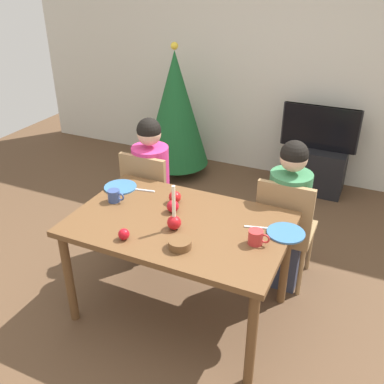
{
  "coord_description": "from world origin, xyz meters",
  "views": [
    {
      "loc": [
        1.07,
        -2.12,
        2.24
      ],
      "look_at": [
        0.0,
        0.2,
        0.87
      ],
      "focal_mm": 40.48,
      "sensor_mm": 36.0,
      "label": 1
    }
  ],
  "objects_px": {
    "chair_left": "(150,195)",
    "apple_by_left_plate": "(175,197)",
    "bowl_walnuts": "(180,244)",
    "chair_right": "(285,226)",
    "mug_right": "(256,237)",
    "apple_near_candle": "(173,206)",
    "apple_by_right_mug": "(124,234)",
    "candle_centerpiece": "(174,220)",
    "christmas_tree": "(176,109)",
    "tv_stand": "(314,169)",
    "tv": "(320,128)",
    "dining_table": "(179,232)",
    "plate_right": "(286,233)",
    "mug_left": "(114,196)",
    "plate_left": "(120,187)",
    "person_right_child": "(287,217)",
    "person_left_child": "(152,187)"
  },
  "relations": [
    {
      "from": "mug_left",
      "to": "apple_near_candle",
      "type": "relative_size",
      "value": 1.52
    },
    {
      "from": "person_right_child",
      "to": "apple_by_right_mug",
      "type": "height_order",
      "value": "person_right_child"
    },
    {
      "from": "tv_stand",
      "to": "plate_left",
      "type": "relative_size",
      "value": 2.66
    },
    {
      "from": "plate_left",
      "to": "apple_near_candle",
      "type": "relative_size",
      "value": 2.88
    },
    {
      "from": "chair_left",
      "to": "person_right_child",
      "type": "bearing_deg",
      "value": 1.63
    },
    {
      "from": "chair_right",
      "to": "apple_by_right_mug",
      "type": "height_order",
      "value": "chair_right"
    },
    {
      "from": "dining_table",
      "to": "apple_by_right_mug",
      "type": "height_order",
      "value": "apple_by_right_mug"
    },
    {
      "from": "tv_stand",
      "to": "bowl_walnuts",
      "type": "distance_m",
      "value": 2.63
    },
    {
      "from": "christmas_tree",
      "to": "plate_right",
      "type": "xyz_separation_m",
      "value": [
        1.71,
        -1.89,
        -0.02
      ]
    },
    {
      "from": "apple_by_left_plate",
      "to": "bowl_walnuts",
      "type": "bearing_deg",
      "value": -60.22
    },
    {
      "from": "candle_centerpiece",
      "to": "apple_by_left_plate",
      "type": "bearing_deg",
      "value": 115.98
    },
    {
      "from": "tv_stand",
      "to": "tv",
      "type": "relative_size",
      "value": 0.81
    },
    {
      "from": "person_right_child",
      "to": "apple_near_candle",
      "type": "height_order",
      "value": "person_right_child"
    },
    {
      "from": "dining_table",
      "to": "person_left_child",
      "type": "bearing_deg",
      "value": 131.83
    },
    {
      "from": "chair_left",
      "to": "apple_by_left_plate",
      "type": "distance_m",
      "value": 0.65
    },
    {
      "from": "dining_table",
      "to": "apple_by_right_mug",
      "type": "bearing_deg",
      "value": -124.23
    },
    {
      "from": "mug_left",
      "to": "tv",
      "type": "bearing_deg",
      "value": 65.58
    },
    {
      "from": "apple_by_left_plate",
      "to": "christmas_tree",
      "type": "bearing_deg",
      "value": 116.53
    },
    {
      "from": "plate_right",
      "to": "apple_near_candle",
      "type": "relative_size",
      "value": 2.83
    },
    {
      "from": "bowl_walnuts",
      "to": "apple_by_right_mug",
      "type": "height_order",
      "value": "apple_by_right_mug"
    },
    {
      "from": "chair_right",
      "to": "plate_left",
      "type": "distance_m",
      "value": 1.25
    },
    {
      "from": "chair_right",
      "to": "apple_near_candle",
      "type": "xyz_separation_m",
      "value": [
        -0.66,
        -0.51,
        0.28
      ]
    },
    {
      "from": "candle_centerpiece",
      "to": "apple_by_right_mug",
      "type": "height_order",
      "value": "candle_centerpiece"
    },
    {
      "from": "bowl_walnuts",
      "to": "apple_by_right_mug",
      "type": "bearing_deg",
      "value": -169.84
    },
    {
      "from": "plate_left",
      "to": "candle_centerpiece",
      "type": "bearing_deg",
      "value": -28.1
    },
    {
      "from": "chair_left",
      "to": "apple_by_left_plate",
      "type": "relative_size",
      "value": 10.42
    },
    {
      "from": "person_right_child",
      "to": "apple_by_right_mug",
      "type": "bearing_deg",
      "value": -129.25
    },
    {
      "from": "christmas_tree",
      "to": "tv_stand",
      "type": "bearing_deg",
      "value": 9.4
    },
    {
      "from": "tv",
      "to": "plate_left",
      "type": "xyz_separation_m",
      "value": [
        -1.1,
        -2.06,
        0.05
      ]
    },
    {
      "from": "chair_left",
      "to": "christmas_tree",
      "type": "distance_m",
      "value": 1.54
    },
    {
      "from": "plate_right",
      "to": "chair_right",
      "type": "bearing_deg",
      "value": 101.82
    },
    {
      "from": "chair_right",
      "to": "person_right_child",
      "type": "xyz_separation_m",
      "value": [
        -0.0,
        0.03,
        0.06
      ]
    },
    {
      "from": "tv",
      "to": "mug_left",
      "type": "xyz_separation_m",
      "value": [
        -1.02,
        -2.25,
        0.08
      ]
    },
    {
      "from": "chair_right",
      "to": "apple_near_candle",
      "type": "height_order",
      "value": "chair_right"
    },
    {
      "from": "person_left_child",
      "to": "plate_left",
      "type": "xyz_separation_m",
      "value": [
        -0.03,
        -0.4,
        0.19
      ]
    },
    {
      "from": "mug_right",
      "to": "chair_right",
      "type": "bearing_deg",
      "value": 86.14
    },
    {
      "from": "tv",
      "to": "candle_centerpiece",
      "type": "bearing_deg",
      "value": -101.44
    },
    {
      "from": "apple_near_candle",
      "to": "apple_by_right_mug",
      "type": "height_order",
      "value": "apple_near_candle"
    },
    {
      "from": "dining_table",
      "to": "bowl_walnuts",
      "type": "relative_size",
      "value": 10.09
    },
    {
      "from": "dining_table",
      "to": "person_left_child",
      "type": "height_order",
      "value": "person_left_child"
    },
    {
      "from": "tv_stand",
      "to": "christmas_tree",
      "type": "height_order",
      "value": "christmas_tree"
    },
    {
      "from": "chair_right",
      "to": "tv_stand",
      "type": "height_order",
      "value": "chair_right"
    },
    {
      "from": "chair_left",
      "to": "person_left_child",
      "type": "xyz_separation_m",
      "value": [
        -0.0,
        0.03,
        0.06
      ]
    },
    {
      "from": "tv",
      "to": "candle_centerpiece",
      "type": "relative_size",
      "value": 2.6
    },
    {
      "from": "tv",
      "to": "plate_right",
      "type": "relative_size",
      "value": 3.34
    },
    {
      "from": "tv",
      "to": "bowl_walnuts",
      "type": "relative_size",
      "value": 5.69
    },
    {
      "from": "tv",
      "to": "candle_centerpiece",
      "type": "height_order",
      "value": "candle_centerpiece"
    },
    {
      "from": "chair_right",
      "to": "mug_right",
      "type": "relative_size",
      "value": 6.8
    },
    {
      "from": "mug_left",
      "to": "apple_by_right_mug",
      "type": "bearing_deg",
      "value": -49.6
    },
    {
      "from": "person_right_child",
      "to": "apple_by_left_plate",
      "type": "height_order",
      "value": "person_right_child"
    }
  ]
}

